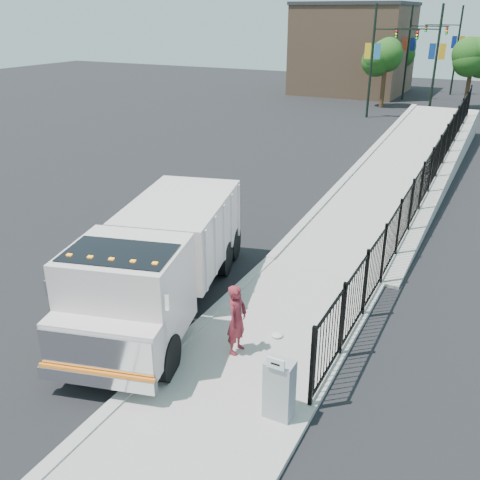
% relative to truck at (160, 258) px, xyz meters
% --- Properties ---
extents(ground, '(120.00, 120.00, 0.00)m').
position_rel_truck_xyz_m(ground, '(1.39, 0.06, -1.55)').
color(ground, black).
rests_on(ground, ground).
extents(sidewalk, '(3.55, 12.00, 0.12)m').
position_rel_truck_xyz_m(sidewalk, '(3.32, -1.94, -1.49)').
color(sidewalk, '#9E998E').
rests_on(sidewalk, ground).
extents(curb, '(0.30, 12.00, 0.16)m').
position_rel_truck_xyz_m(curb, '(1.39, -1.94, -1.47)').
color(curb, '#ADAAA3').
rests_on(curb, ground).
extents(ramp, '(3.95, 24.06, 3.19)m').
position_rel_truck_xyz_m(ramp, '(3.52, 16.06, -1.55)').
color(ramp, '#9E998E').
rests_on(ramp, ground).
extents(iron_fence, '(0.10, 28.00, 1.80)m').
position_rel_truck_xyz_m(iron_fence, '(4.94, 12.06, -0.65)').
color(iron_fence, black).
rests_on(iron_fence, ground).
extents(truck, '(4.53, 8.45, 2.76)m').
position_rel_truck_xyz_m(truck, '(0.00, 0.00, 0.00)').
color(truck, black).
rests_on(truck, ground).
extents(worker, '(0.43, 0.64, 1.71)m').
position_rel_truck_xyz_m(worker, '(2.77, -0.96, -0.58)').
color(worker, maroon).
rests_on(worker, sidewalk).
extents(utility_cabinet, '(0.55, 0.40, 1.25)m').
position_rel_truck_xyz_m(utility_cabinet, '(4.49, -2.51, -0.81)').
color(utility_cabinet, gray).
rests_on(utility_cabinet, sidewalk).
extents(arrow_sign, '(0.35, 0.04, 0.22)m').
position_rel_truck_xyz_m(arrow_sign, '(4.49, -2.73, -0.07)').
color(arrow_sign, white).
rests_on(arrow_sign, utility_cabinet).
extents(debris, '(0.29, 0.29, 0.07)m').
position_rel_truck_xyz_m(debris, '(3.37, 0.03, -1.40)').
color(debris, silver).
rests_on(debris, sidewalk).
extents(light_pole_0, '(3.77, 0.22, 8.00)m').
position_rel_truck_xyz_m(light_pole_0, '(-2.23, 30.95, 2.81)').
color(light_pole_0, black).
rests_on(light_pole_0, ground).
extents(light_pole_1, '(3.78, 0.22, 8.00)m').
position_rel_truck_xyz_m(light_pole_1, '(1.45, 32.63, 2.81)').
color(light_pole_1, black).
rests_on(light_pole_1, ground).
extents(light_pole_2, '(3.78, 0.22, 8.00)m').
position_rel_truck_xyz_m(light_pole_2, '(-1.61, 41.23, 2.81)').
color(light_pole_2, black).
rests_on(light_pole_2, ground).
extents(light_pole_3, '(3.77, 0.22, 8.00)m').
position_rel_truck_xyz_m(light_pole_3, '(1.29, 46.66, 2.81)').
color(light_pole_3, black).
rests_on(light_pole_3, ground).
extents(tree_0, '(2.74, 2.74, 5.37)m').
position_rel_truck_xyz_m(tree_0, '(-2.61, 35.95, 2.40)').
color(tree_0, '#382314').
rests_on(tree_0, ground).
extents(tree_1, '(2.65, 2.65, 5.32)m').
position_rel_truck_xyz_m(tree_1, '(3.72, 38.90, 2.39)').
color(tree_1, '#382314').
rests_on(tree_1, ground).
extents(tree_2, '(3.03, 3.03, 5.52)m').
position_rel_truck_xyz_m(tree_2, '(-3.62, 46.24, 2.41)').
color(tree_2, '#382314').
rests_on(tree_2, ground).
extents(building, '(10.00, 10.00, 8.00)m').
position_rel_truck_xyz_m(building, '(-7.61, 44.06, 2.45)').
color(building, '#8C664C').
rests_on(building, ground).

